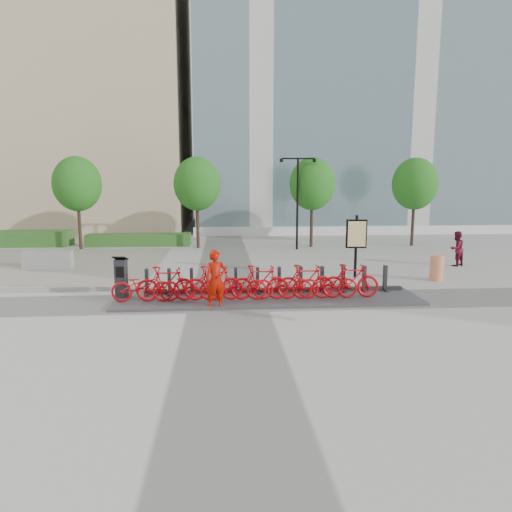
{
  "coord_description": "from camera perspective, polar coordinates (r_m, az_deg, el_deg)",
  "views": [
    {
      "loc": [
        -0.17,
        -13.83,
        3.7
      ],
      "look_at": [
        1.0,
        1.5,
        1.2
      ],
      "focal_mm": 32.0,
      "sensor_mm": 36.0,
      "label": 1
    }
  ],
  "objects": [
    {
      "name": "tan_building",
      "position": [
        44.33,
        -27.46,
        23.02
      ],
      "size": [
        26.0,
        16.0,
        30.0
      ],
      "primitive_type": "cube",
      "color": "#C1B190",
      "rests_on": "ground"
    },
    {
      "name": "dock_pad",
      "position": [
        14.67,
        1.53,
        -5.21
      ],
      "size": [
        9.6,
        2.4,
        0.08
      ],
      "primitive_type": "cube",
      "color": "#3E3E41",
      "rests_on": "ground"
    },
    {
      "name": "bike_8",
      "position": [
        14.52,
        9.02,
        -3.33
      ],
      "size": [
        1.87,
        0.65,
        0.98
      ],
      "primitive_type": "imported",
      "rotation": [
        0.0,
        0.0,
        1.57
      ],
      "color": "#AD050B",
      "rests_on": "dock_pad"
    },
    {
      "name": "hedge_b",
      "position": [
        27.66,
        -14.39,
        1.99
      ],
      "size": [
        6.0,
        1.2,
        0.7
      ],
      "primitive_type": "cube",
      "color": "#184513",
      "rests_on": "ground"
    },
    {
      "name": "bike_5",
      "position": [
        14.17,
        0.48,
        -3.3
      ],
      "size": [
        1.81,
        0.51,
        1.09
      ],
      "primitive_type": "imported",
      "rotation": [
        0.0,
        0.0,
        1.57
      ],
      "color": "#AD050B",
      "rests_on": "dock_pad"
    },
    {
      "name": "pedestrian",
      "position": [
        22.1,
        23.76,
        0.85
      ],
      "size": [
        0.94,
        0.87,
        1.56
      ],
      "primitive_type": "imported",
      "rotation": [
        0.0,
        0.0,
        3.62
      ],
      "color": "maroon",
      "rests_on": "ground"
    },
    {
      "name": "tree_3",
      "position": [
        28.14,
        19.25,
        8.5
      ],
      "size": [
        2.6,
        2.6,
        5.1
      ],
      "color": "#442E25",
      "rests_on": "ground"
    },
    {
      "name": "glass_building",
      "position": [
        43.08,
        15.92,
        20.0
      ],
      "size": [
        32.0,
        16.0,
        24.0
      ],
      "primitive_type": "cube",
      "color": "#416573",
      "rests_on": "ground"
    },
    {
      "name": "tree_1",
      "position": [
        25.86,
        -7.4,
        8.91
      ],
      "size": [
        2.6,
        2.6,
        5.1
      ],
      "color": "#442E25",
      "rests_on": "ground"
    },
    {
      "name": "dock_rail_posts",
      "position": [
        15.03,
        1.58,
        -3.04
      ],
      "size": [
        8.02,
        0.5,
        0.85
      ],
      "primitive_type": null,
      "color": "#232327",
      "rests_on": "dock_pad"
    },
    {
      "name": "worker_red",
      "position": [
        13.36,
        -5.04,
        -2.98
      ],
      "size": [
        0.74,
        0.6,
        1.76
      ],
      "primitive_type": "imported",
      "rotation": [
        0.0,
        0.0,
        0.3
      ],
      "color": "#A20F03",
      "rests_on": "ground"
    },
    {
      "name": "bike_1",
      "position": [
        14.22,
        -11.19,
        -3.43
      ],
      "size": [
        1.81,
        0.51,
        1.09
      ],
      "primitive_type": "imported",
      "rotation": [
        0.0,
        0.0,
        1.57
      ],
      "color": "#AD050B",
      "rests_on": "dock_pad"
    },
    {
      "name": "ground",
      "position": [
        14.32,
        -3.56,
        -5.76
      ],
      "size": [
        120.0,
        120.0,
        0.0
      ],
      "primitive_type": "plane",
      "color": "#9C9B95"
    },
    {
      "name": "bike_4",
      "position": [
        14.14,
        -2.44,
        -3.56
      ],
      "size": [
        1.87,
        0.65,
        0.98
      ],
      "primitive_type": "imported",
      "rotation": [
        0.0,
        0.0,
        1.57
      ],
      "color": "#AD050B",
      "rests_on": "dock_pad"
    },
    {
      "name": "bike_7",
      "position": [
        14.36,
        6.22,
        -3.19
      ],
      "size": [
        1.81,
        0.51,
        1.09
      ],
      "primitive_type": "imported",
      "rotation": [
        0.0,
        0.0,
        1.57
      ],
      "color": "#AD050B",
      "rests_on": "dock_pad"
    },
    {
      "name": "bike_9",
      "position": [
        14.69,
        11.76,
        -3.05
      ],
      "size": [
        1.81,
        0.51,
        1.09
      ],
      "primitive_type": "imported",
      "rotation": [
        0.0,
        0.0,
        1.57
      ],
      "color": "#AD050B",
      "rests_on": "dock_pad"
    },
    {
      "name": "bike_2",
      "position": [
        14.17,
        -8.28,
        -3.62
      ],
      "size": [
        1.87,
        0.65,
        0.98
      ],
      "primitive_type": "imported",
      "rotation": [
        0.0,
        0.0,
        1.57
      ],
      "color": "#AD050B",
      "rests_on": "dock_pad"
    },
    {
      "name": "gravel_patch",
      "position": [
        23.33,
        -29.22,
        -1.07
      ],
      "size": [
        14.0,
        14.0,
        0.0
      ],
      "primitive_type": "plane",
      "color": "slate",
      "rests_on": "ground"
    },
    {
      "name": "tree_2",
      "position": [
        26.34,
        7.04,
        8.92
      ],
      "size": [
        2.6,
        2.6,
        5.1
      ],
      "color": "#442E25",
      "rests_on": "ground"
    },
    {
      "name": "bike_3",
      "position": [
        14.12,
        -5.37,
        -3.38
      ],
      "size": [
        1.81,
        0.51,
        1.09
      ],
      "primitive_type": "imported",
      "rotation": [
        0.0,
        0.0,
        1.57
      ],
      "color": "#AD050B",
      "rests_on": "dock_pad"
    },
    {
      "name": "kiosk",
      "position": [
        14.99,
        -16.5,
        -2.6
      ],
      "size": [
        0.46,
        0.41,
        1.34
      ],
      "rotation": [
        0.0,
        0.0,
        -0.16
      ],
      "color": "#232327",
      "rests_on": "dock_pad"
    },
    {
      "name": "bike_6",
      "position": [
        14.26,
        3.37,
        -3.46
      ],
      "size": [
        1.87,
        0.65,
        0.98
      ],
      "primitive_type": "imported",
      "rotation": [
        0.0,
        0.0,
        1.57
      ],
      "color": "#AD050B",
      "rests_on": "dock_pad"
    },
    {
      "name": "tree_0",
      "position": [
        26.99,
        -21.46,
        8.37
      ],
      "size": [
        2.6,
        2.6,
        5.1
      ],
      "color": "#442E25",
      "rests_on": "ground"
    },
    {
      "name": "construction_barrel",
      "position": [
        18.6,
        21.66,
        -1.39
      ],
      "size": [
        0.55,
        0.55,
        0.96
      ],
      "primitive_type": "cylinder",
      "rotation": [
        0.0,
        0.0,
        -0.11
      ],
      "color": "#FF4A00",
      "rests_on": "ground"
    },
    {
      "name": "bike_0",
      "position": [
        14.34,
        -14.04,
        -3.65
      ],
      "size": [
        1.87,
        0.65,
        0.98
      ],
      "primitive_type": "imported",
      "rotation": [
        0.0,
        0.0,
        1.57
      ],
      "color": "#AD050B",
      "rests_on": "dock_pad"
    },
    {
      "name": "streetlamp",
      "position": [
        25.18,
        5.22,
        7.91
      ],
      "size": [
        2.0,
        0.2,
        5.0
      ],
      "color": "black",
      "rests_on": "ground"
    },
    {
      "name": "map_sign",
      "position": [
        18.08,
        12.43,
        2.39
      ],
      "size": [
        0.81,
        0.19,
        2.44
      ],
      "rotation": [
        0.0,
        0.0,
        -0.08
      ],
      "color": "black",
      "rests_on": "ground"
    },
    {
      "name": "jersey_barrier",
      "position": [
        21.54,
        -24.56,
        -0.45
      ],
      "size": [
        2.02,
        0.57,
        0.78
      ],
      "primitive_type": "cube",
      "rotation": [
        0.0,
        0.0,
        0.01
      ],
      "color": "gray",
      "rests_on": "ground"
    }
  ]
}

